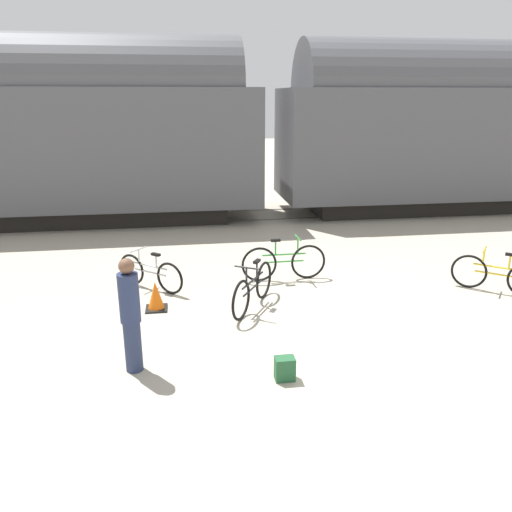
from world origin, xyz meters
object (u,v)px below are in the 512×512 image
at_px(bicycle_green, 284,262).
at_px(bicycle_silver, 150,273).
at_px(freight_train, 270,126).
at_px(backpack, 285,369).
at_px(bicycle_black, 253,289).
at_px(person_in_navy, 130,315).
at_px(traffic_cone, 156,297).
at_px(bicycle_yellow, 497,275).

xyz_separation_m(bicycle_green, bicycle_silver, (-2.83, -0.12, -0.05)).
relative_size(freight_train, backpack, 165.75).
bearing_deg(freight_train, bicycle_silver, -119.70).
height_order(freight_train, backpack, freight_train).
bearing_deg(backpack, bicycle_green, 78.66).
distance_m(bicycle_black, person_in_navy, 2.86).
xyz_separation_m(bicycle_silver, traffic_cone, (0.15, -1.07, -0.10)).
height_order(bicycle_yellow, backpack, bicycle_yellow).
height_order(bicycle_yellow, bicycle_black, bicycle_black).
bearing_deg(traffic_cone, bicycle_yellow, -1.37).
xyz_separation_m(bicycle_green, bicycle_yellow, (4.11, -1.35, -0.03)).
bearing_deg(person_in_navy, bicycle_black, -106.66).
relative_size(bicycle_yellow, backpack, 4.16).
height_order(backpack, traffic_cone, traffic_cone).
xyz_separation_m(bicycle_yellow, person_in_navy, (-7.01, -2.00, 0.50)).
bearing_deg(bicycle_green, backpack, -101.34).
bearing_deg(bicycle_black, backpack, -88.00).
bearing_deg(freight_train, bicycle_yellow, -66.21).
height_order(bicycle_green, traffic_cone, bicycle_green).
height_order(bicycle_green, backpack, bicycle_green).
distance_m(freight_train, bicycle_silver, 7.71).
distance_m(bicycle_green, traffic_cone, 2.93).
xyz_separation_m(bicycle_silver, backpack, (2.04, -3.81, -0.18)).
distance_m(bicycle_silver, traffic_cone, 1.08).
distance_m(bicycle_silver, bicycle_black, 2.33).
bearing_deg(backpack, bicycle_black, 92.00).
relative_size(person_in_navy, backpack, 5.05).
bearing_deg(freight_train, bicycle_black, -102.29).
bearing_deg(backpack, person_in_navy, 164.68).
relative_size(bicycle_silver, traffic_cone, 2.45).
bearing_deg(person_in_navy, backpack, -165.89).
relative_size(bicycle_black, backpack, 4.72).
bearing_deg(bicycle_black, bicycle_green, 57.86).
distance_m(bicycle_yellow, bicycle_black, 4.99).
bearing_deg(backpack, bicycle_yellow, 27.75).
relative_size(bicycle_silver, bicycle_yellow, 0.95).
relative_size(freight_train, bicycle_yellow, 39.80).
height_order(bicycle_silver, traffic_cone, bicycle_silver).
bearing_deg(freight_train, traffic_cone, -115.07).
bearing_deg(person_in_navy, traffic_cone, -66.50).
distance_m(bicycle_green, backpack, 4.01).
xyz_separation_m(bicycle_black, person_in_navy, (-2.03, -1.95, 0.49)).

